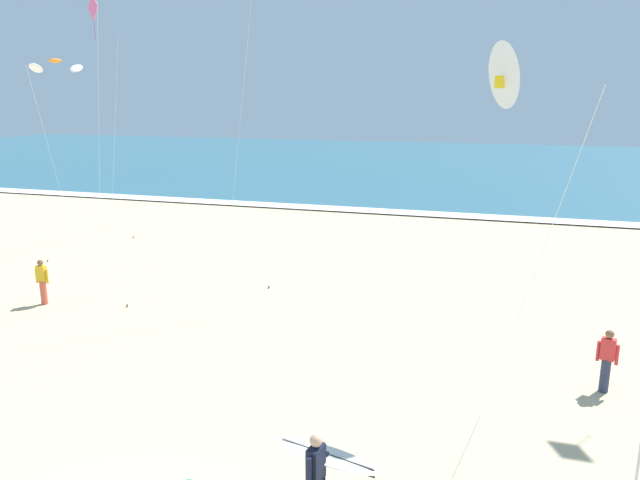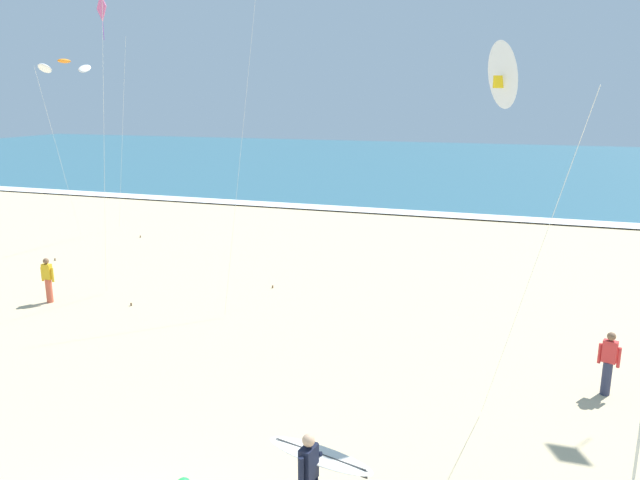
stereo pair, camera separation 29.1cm
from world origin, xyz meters
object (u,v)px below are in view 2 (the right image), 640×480
at_px(kite_diamond_rose_close, 103,16).
at_px(surfer_lead, 314,466).
at_px(kite_delta_ivory_high, 505,76).
at_px(bystander_yellow_top, 48,280).
at_px(kite_arc_amber_far, 65,66).
at_px(bystander_red_top, 608,363).

bearing_deg(kite_diamond_rose_close, surfer_lead, -46.50).
relative_size(surfer_lead, kite_diamond_rose_close, 0.17).
height_order(kite_delta_ivory_high, kite_diamond_rose_close, kite_diamond_rose_close).
xyz_separation_m(kite_delta_ivory_high, kite_diamond_rose_close, (-19.93, 14.01, 3.58)).
height_order(kite_diamond_rose_close, bystander_yellow_top, kite_diamond_rose_close).
distance_m(surfer_lead, bystander_yellow_top, 14.41).
xyz_separation_m(kite_arc_amber_far, bystander_yellow_top, (5.88, -8.64, -7.60)).
bearing_deg(surfer_lead, kite_delta_ivory_high, 60.41).
xyz_separation_m(kite_arc_amber_far, kite_delta_ivory_high, (20.65, -11.78, -1.05)).
distance_m(surfer_lead, kite_diamond_rose_close, 27.21).
xyz_separation_m(kite_diamond_rose_close, bystander_yellow_top, (5.16, -10.88, -10.13)).
height_order(kite_delta_ivory_high, bystander_red_top, kite_delta_ivory_high).
bearing_deg(kite_arc_amber_far, bystander_red_top, -22.75).
bearing_deg(bystander_yellow_top, bystander_red_top, -3.84).
height_order(kite_arc_amber_far, kite_delta_ivory_high, kite_arc_amber_far).
bearing_deg(bystander_red_top, kite_delta_ivory_high, -144.58).
distance_m(kite_diamond_rose_close, bystander_red_top, 27.62).
distance_m(kite_arc_amber_far, bystander_red_top, 26.50).
bearing_deg(bystander_red_top, kite_arc_amber_far, 157.25).
bearing_deg(bystander_yellow_top, kite_arc_amber_far, 124.22).
bearing_deg(kite_diamond_rose_close, kite_arc_amber_far, -107.84).
height_order(surfer_lead, kite_diamond_rose_close, kite_diamond_rose_close).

